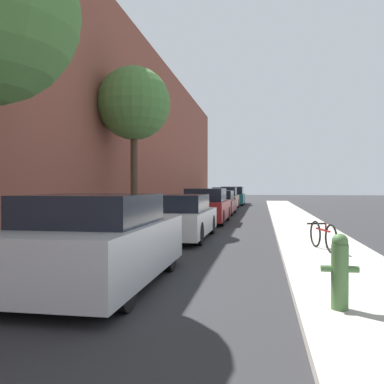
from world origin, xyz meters
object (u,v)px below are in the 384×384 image
at_px(parked_car_teal, 233,196).
at_px(parked_car_silver, 97,242).
at_px(parked_car_champagne, 225,199).
at_px(street_tree_far, 134,104).
at_px(parked_car_white, 180,218).
at_px(parked_car_maroon, 217,203).
at_px(bicycle, 323,236).
at_px(parked_car_red, 207,207).
at_px(fire_hydrant, 340,270).

bearing_deg(parked_car_teal, parked_car_silver, -90.24).
height_order(parked_car_champagne, street_tree_far, street_tree_far).
height_order(parked_car_white, parked_car_maroon, parked_car_maroon).
xyz_separation_m(parked_car_champagne, bicycle, (3.82, -18.48, -0.25)).
bearing_deg(street_tree_far, parked_car_champagne, 82.66).
height_order(parked_car_red, parked_car_champagne, parked_car_champagne).
bearing_deg(parked_car_red, parked_car_champagne, 91.12).
distance_m(parked_car_white, street_tree_far, 4.61).
height_order(parked_car_silver, bicycle, parked_car_silver).
distance_m(parked_car_silver, parked_car_red, 11.05).
distance_m(parked_car_silver, parked_car_champagne, 21.97).
xyz_separation_m(parked_car_white, parked_car_teal, (-0.01, 21.93, 0.09)).
relative_size(parked_car_silver, parked_car_maroon, 0.91).
relative_size(parked_car_red, street_tree_far, 0.79).
distance_m(parked_car_champagne, parked_car_teal, 5.75).
bearing_deg(parked_car_maroon, bicycle, -73.89).
relative_size(parked_car_champagne, parked_car_teal, 0.94).
height_order(parked_car_maroon, parked_car_champagne, parked_car_champagne).
xyz_separation_m(parked_car_teal, bicycle, (3.71, -24.22, -0.27)).
relative_size(parked_car_silver, parked_car_red, 0.91).
relative_size(parked_car_white, bicycle, 2.90).
height_order(parked_car_silver, fire_hydrant, parked_car_silver).
bearing_deg(parked_car_champagne, bicycle, -78.33).
bearing_deg(street_tree_far, parked_car_silver, -76.48).
relative_size(parked_car_silver, fire_hydrant, 4.57).
relative_size(parked_car_red, fire_hydrant, 5.02).
relative_size(parked_car_silver, street_tree_far, 0.72).
relative_size(parked_car_maroon, bicycle, 2.99).
bearing_deg(fire_hydrant, parked_car_maroon, 100.66).
distance_m(street_tree_far, bicycle, 8.04).
height_order(parked_car_teal, fire_hydrant, parked_car_teal).
xyz_separation_m(parked_car_red, bicycle, (3.60, -7.55, -0.25)).
distance_m(parked_car_red, street_tree_far, 5.40).
relative_size(parked_car_maroon, fire_hydrant, 5.03).
distance_m(parked_car_silver, bicycle, 5.18).
xyz_separation_m(street_tree_far, bicycle, (5.66, -4.15, -3.91)).
height_order(parked_car_champagne, bicycle, parked_car_champagne).
height_order(parked_car_champagne, parked_car_teal, parked_car_teal).
bearing_deg(bicycle, parked_car_silver, -151.70).
relative_size(street_tree_far, bicycle, 3.78).
xyz_separation_m(fire_hydrant, bicycle, (0.45, 4.56, -0.13)).
bearing_deg(street_tree_far, parked_car_maroon, 77.79).
relative_size(parked_car_red, parked_car_teal, 1.04).
distance_m(parked_car_red, parked_car_champagne, 10.92).
bearing_deg(parked_car_teal, street_tree_far, -95.56).
bearing_deg(parked_car_champagne, parked_car_white, -89.57).
height_order(parked_car_maroon, bicycle, parked_car_maroon).
xyz_separation_m(parked_car_maroon, parked_car_teal, (0.04, 11.24, 0.08)).
xyz_separation_m(parked_car_teal, street_tree_far, (-1.95, -20.07, 3.64)).
height_order(parked_car_white, fire_hydrant, parked_car_white).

